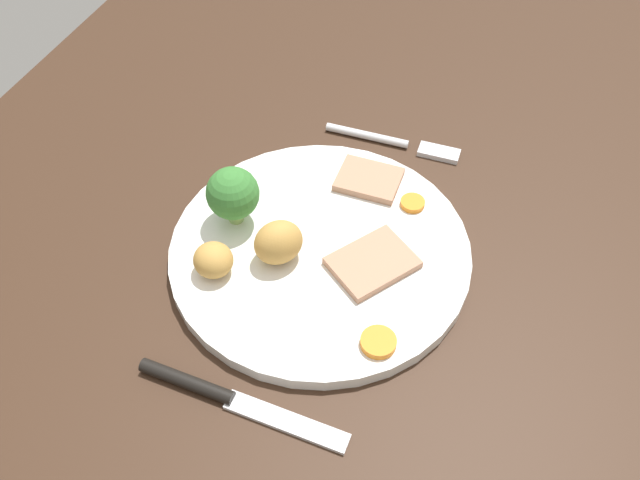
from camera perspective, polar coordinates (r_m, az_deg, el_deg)
dining_table at (r=68.79cm, az=-1.07°, el=0.06°), size 120.00×84.00×3.60cm
dinner_plate at (r=64.53cm, az=0.00°, el=-0.97°), size 28.71×28.71×1.40cm
meat_slice_main at (r=62.47cm, az=4.46°, el=-1.92°), size 9.32×8.89×0.80cm
meat_slice_under at (r=69.72cm, az=4.15°, el=5.13°), size 5.11×6.43×0.80cm
roast_potato_left at (r=61.68cm, az=-3.54°, el=-0.20°), size 6.03×5.94×4.26cm
roast_potato_right at (r=61.79cm, az=-9.02°, el=-1.68°), size 4.81×4.87×3.06cm
carrot_coin_front at (r=68.00cm, az=7.84°, el=3.11°), size 2.44×2.44×0.56cm
carrot_coin_back at (r=57.68cm, az=4.96°, el=-8.60°), size 3.11×3.11×0.68cm
broccoli_floret at (r=64.20cm, az=-7.39°, el=3.88°), size 5.11×5.11×6.21cm
fork at (r=76.27cm, az=6.47°, el=8.20°), size 2.15×15.29×0.90cm
knife at (r=57.06cm, az=-8.24°, el=-12.91°), size 1.90×18.52×1.20cm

